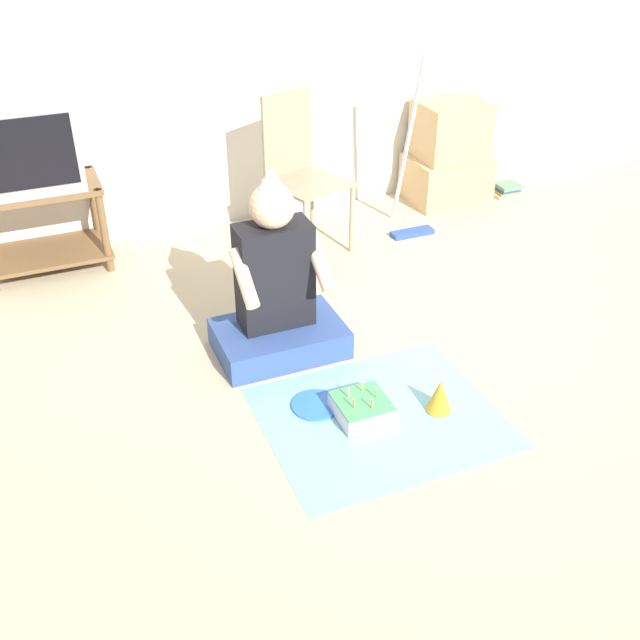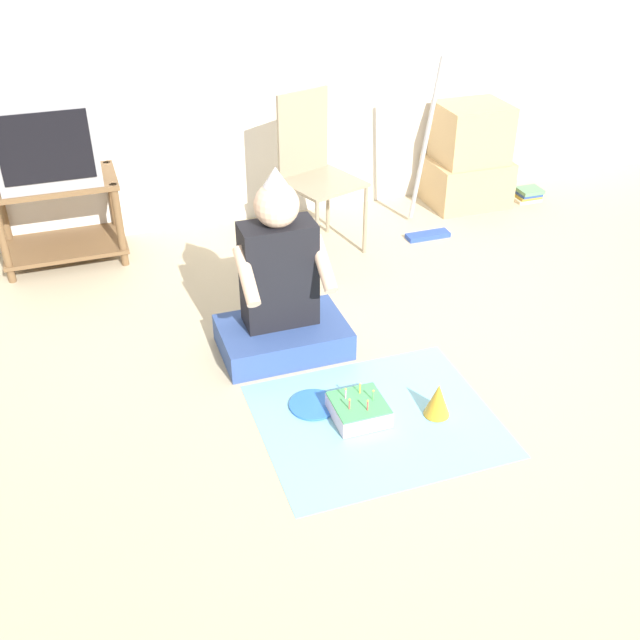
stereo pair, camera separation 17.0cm
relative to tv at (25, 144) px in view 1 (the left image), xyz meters
The scene contains 13 objects.
ground_plane 2.65m from the tv, 49.21° to the right, with size 16.00×16.00×0.00m, color tan.
wall_back 1.76m from the tv, ahead, with size 6.40×0.06×2.55m.
tv_stand 0.44m from the tv, 90.00° to the right, with size 0.70×0.43×0.51m.
tv is the anchor object (origin of this frame).
folding_chair 1.51m from the tv, 11.62° to the right, with size 0.51×0.51×0.93m.
cardboard_box_stack 2.70m from the tv, ahead, with size 0.53×0.42×0.69m.
dust_mop 2.25m from the tv, ahead, with size 0.28×0.32×1.13m.
book_pile 3.19m from the tv, ahead, with size 0.19×0.14×0.09m.
person_seated 1.69m from the tv, 54.15° to the right, with size 0.61×0.42×0.93m.
party_cloth 2.43m from the tv, 59.45° to the right, with size 1.00×0.85×0.01m.
birthday_cake 2.35m from the tv, 60.42° to the right, with size 0.23×0.23×0.14m.
party_hat_blue 2.59m from the tv, 54.88° to the right, with size 0.11×0.11×0.16m.
paper_plate 2.18m from the tv, 62.41° to the right, with size 0.22×0.22×0.01m.
Camera 1 is at (-1.69, -2.30, 2.11)m, focal length 42.00 mm.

